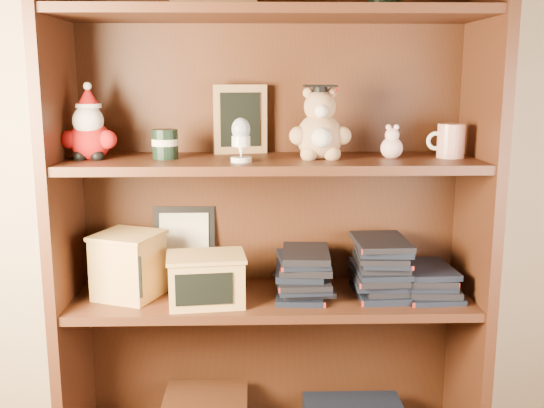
{
  "coord_description": "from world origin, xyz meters",
  "views": [
    {
      "loc": [
        -0.2,
        -0.45,
        1.17
      ],
      "look_at": [
        -0.15,
        1.3,
        0.82
      ],
      "focal_mm": 42.0,
      "sensor_mm": 36.0,
      "label": 1
    }
  ],
  "objects_px": {
    "bookcase": "(271,214)",
    "teacher_mug": "(450,141)",
    "grad_teddy_bear": "(320,130)",
    "treats_box": "(129,265)"
  },
  "relations": [
    {
      "from": "bookcase",
      "to": "teacher_mug",
      "type": "distance_m",
      "value": 0.55
    },
    {
      "from": "teacher_mug",
      "to": "grad_teddy_bear",
      "type": "bearing_deg",
      "value": -179.01
    },
    {
      "from": "grad_teddy_bear",
      "to": "treats_box",
      "type": "height_order",
      "value": "grad_teddy_bear"
    },
    {
      "from": "bookcase",
      "to": "teacher_mug",
      "type": "xyz_separation_m",
      "value": [
        0.5,
        -0.05,
        0.22
      ]
    },
    {
      "from": "grad_teddy_bear",
      "to": "treats_box",
      "type": "relative_size",
      "value": 0.94
    },
    {
      "from": "bookcase",
      "to": "treats_box",
      "type": "distance_m",
      "value": 0.43
    },
    {
      "from": "grad_teddy_bear",
      "to": "teacher_mug",
      "type": "distance_m",
      "value": 0.37
    },
    {
      "from": "bookcase",
      "to": "teacher_mug",
      "type": "relative_size",
      "value": 14.95
    },
    {
      "from": "teacher_mug",
      "to": "treats_box",
      "type": "distance_m",
      "value": 0.97
    },
    {
      "from": "bookcase",
      "to": "grad_teddy_bear",
      "type": "bearing_deg",
      "value": -22.93
    }
  ]
}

